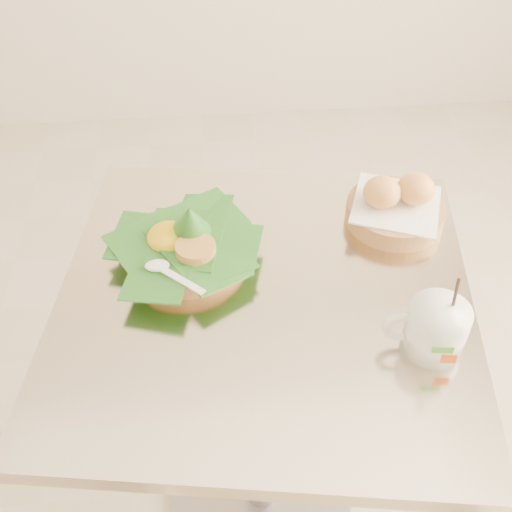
{
  "coord_description": "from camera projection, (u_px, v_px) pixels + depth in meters",
  "views": [
    {
      "loc": [
        0.02,
        -0.78,
        1.54
      ],
      "look_at": [
        0.09,
        -0.02,
        0.82
      ],
      "focal_mm": 45.0,
      "sensor_mm": 36.0,
      "label": 1
    }
  ],
  "objects": [
    {
      "name": "cafe_table",
      "position": [
        264.0,
        372.0,
        1.24
      ],
      "size": [
        0.8,
        0.8,
        0.75
      ],
      "rotation": [
        0.0,
        0.0,
        -0.16
      ],
      "color": "gray",
      "rests_on": "floor"
    },
    {
      "name": "coffee_mug",
      "position": [
        435.0,
        328.0,
        0.98
      ],
      "size": [
        0.13,
        0.1,
        0.16
      ],
      "rotation": [
        0.0,
        0.0,
        -0.12
      ],
      "color": "white",
      "rests_on": "cafe_table"
    },
    {
      "name": "bread_basket",
      "position": [
        396.0,
        206.0,
        1.21
      ],
      "size": [
        0.2,
        0.2,
        0.1
      ],
      "rotation": [
        0.0,
        0.0,
        0.43
      ],
      "color": "#BA7F4F",
      "rests_on": "cafe_table"
    },
    {
      "name": "floor",
      "position": [
        221.0,
        488.0,
        1.62
      ],
      "size": [
        3.6,
        3.6,
        0.0
      ],
      "primitive_type": "plane",
      "color": "beige",
      "rests_on": "ground"
    },
    {
      "name": "rice_basket",
      "position": [
        185.0,
        243.0,
        1.13
      ],
      "size": [
        0.26,
        0.27,
        0.13
      ],
      "rotation": [
        0.0,
        0.0,
        -0.43
      ],
      "color": "#BA7F4F",
      "rests_on": "cafe_table"
    }
  ]
}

